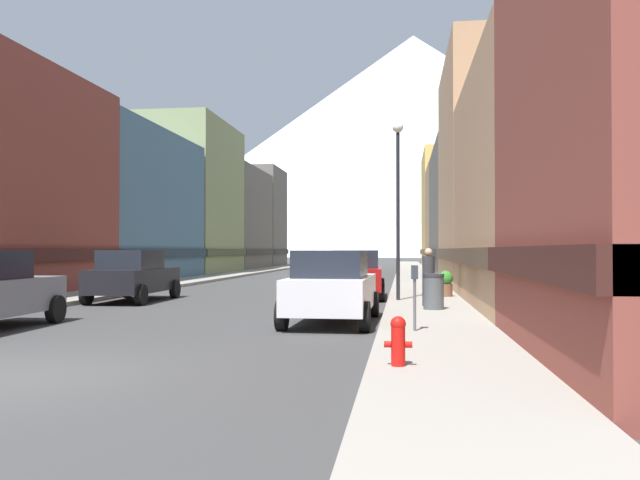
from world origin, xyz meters
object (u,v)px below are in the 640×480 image
object	(u,v)px
car_left_1	(133,276)
parking_meter_near	(415,288)
streetlamp_right	(398,183)
pedestrian_0	(428,279)
car_right_0	(332,287)
trash_bin_right	(434,291)
potted_plant_1	(446,283)
car_right_1	(357,274)
fire_hydrant_near	(398,339)

from	to	relation	value
car_left_1	parking_meter_near	size ratio (longest dim) A/B	3.33
parking_meter_near	streetlamp_right	xyz separation A→B (m)	(-0.40, 8.21, 2.97)
car_left_1	pedestrian_0	bearing A→B (deg)	-13.20
car_right_0	parking_meter_near	distance (m)	3.13
trash_bin_right	potted_plant_1	size ratio (longest dim) A/B	1.08
trash_bin_right	car_left_1	bearing A→B (deg)	161.60
car_right_0	trash_bin_right	distance (m)	3.58
potted_plant_1	pedestrian_0	world-z (taller)	pedestrian_0
potted_plant_1	pedestrian_0	size ratio (longest dim) A/B	0.54
trash_bin_right	car_right_1	bearing A→B (deg)	113.61
car_right_1	parking_meter_near	world-z (taller)	car_right_1
car_left_1	trash_bin_right	size ratio (longest dim) A/B	4.52
parking_meter_near	trash_bin_right	xyz separation A→B (m)	(0.60, 4.94, -0.37)
streetlamp_right	fire_hydrant_near	bearing A→B (deg)	-89.53
streetlamp_right	pedestrian_0	bearing A→B (deg)	-68.18
car_right_0	pedestrian_0	distance (m)	4.29
car_right_0	trash_bin_right	size ratio (longest dim) A/B	4.53
car_left_1	trash_bin_right	bearing A→B (deg)	-18.40
car_left_1	potted_plant_1	xyz separation A→B (m)	(10.80, 1.73, -0.28)
trash_bin_right	potted_plant_1	bearing A→B (deg)	82.75
potted_plant_1	streetlamp_right	bearing A→B (deg)	-131.83
car_right_1	parking_meter_near	size ratio (longest dim) A/B	3.35
potted_plant_1	pedestrian_0	xyz separation A→B (m)	(-0.75, -4.09, 0.31)
parking_meter_near	potted_plant_1	bearing A→B (deg)	82.91
parking_meter_near	trash_bin_right	distance (m)	4.99
potted_plant_1	streetlamp_right	world-z (taller)	streetlamp_right
fire_hydrant_near	car_left_1	bearing A→B (deg)	126.75
pedestrian_0	streetlamp_right	bearing A→B (deg)	111.82
car_left_1	streetlamp_right	world-z (taller)	streetlamp_right
trash_bin_right	streetlamp_right	distance (m)	4.78
fire_hydrant_near	pedestrian_0	size ratio (longest dim) A/B	0.42
trash_bin_right	streetlamp_right	world-z (taller)	streetlamp_right
car_left_1	fire_hydrant_near	world-z (taller)	car_left_1
fire_hydrant_near	streetlamp_right	xyz separation A→B (m)	(-0.10, 12.28, 3.46)
fire_hydrant_near	potted_plant_1	bearing A→B (deg)	83.74
car_left_1	car_right_0	xyz separation A→B (m)	(7.60, -5.88, 0.00)
streetlamp_right	parking_meter_near	bearing A→B (deg)	-87.21
parking_meter_near	pedestrian_0	size ratio (longest dim) A/B	0.79
car_right_0	fire_hydrant_near	world-z (taller)	car_right_0
car_left_1	potted_plant_1	world-z (taller)	car_left_1
pedestrian_0	fire_hydrant_near	bearing A→B (deg)	-94.56
fire_hydrant_near	potted_plant_1	distance (m)	14.21
car_right_0	car_right_1	world-z (taller)	same
car_right_0	streetlamp_right	bearing A→B (deg)	74.94
car_right_0	parking_meter_near	bearing A→B (deg)	-51.34
fire_hydrant_near	pedestrian_0	bearing A→B (deg)	85.44
car_right_1	pedestrian_0	distance (m)	5.40
car_right_0	streetlamp_right	xyz separation A→B (m)	(1.55, 5.77, 3.09)
car_left_1	potted_plant_1	distance (m)	10.94
car_right_0	trash_bin_right	bearing A→B (deg)	44.42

